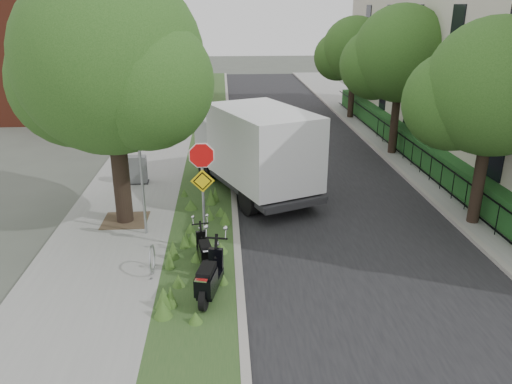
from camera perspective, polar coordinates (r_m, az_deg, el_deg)
ground at (r=13.69m, az=0.05°, el=-8.00°), size 120.00×120.00×0.00m
sidewalk_near at (r=23.19m, az=-12.19°, el=3.81°), size 3.50×60.00×0.12m
verge at (r=22.95m, az=-5.38°, el=4.01°), size 2.00×60.00×0.12m
kerb_near at (r=22.94m, az=-2.87°, el=4.08°), size 0.20×60.00×0.13m
road at (r=23.26m, az=5.80°, el=4.09°), size 7.00×60.00×0.01m
kerb_far at (r=24.07m, az=14.08°, el=4.28°), size 0.20×60.00×0.13m
footpath_far at (r=24.64m, az=17.86°, el=4.26°), size 3.20×60.00×0.12m
street_tree_main at (r=15.32m, az=-16.55°, el=13.21°), size 6.21×5.54×7.66m
bare_post at (r=14.69m, az=-12.99°, el=2.48°), size 0.08×0.08×4.00m
bike_hoop at (r=13.04m, az=-11.80°, el=-7.54°), size 0.06×0.78×0.77m
sign_assembly at (r=13.28m, az=-6.15°, el=1.93°), size 0.94×0.08×3.22m
fence_far at (r=24.14m, az=15.79°, el=5.65°), size 0.04×24.00×1.00m
hedge_far at (r=24.38m, az=17.35°, el=5.63°), size 1.00×24.00×1.10m
terrace_houses at (r=25.32m, az=26.02°, el=13.11°), size 7.40×26.40×8.20m
brick_building at (r=35.18m, az=-18.81°, el=15.66°), size 9.40×10.40×8.30m
far_tree_a at (r=16.22m, az=25.21°, el=10.08°), size 4.60×4.10×6.22m
far_tree_b at (r=23.47m, az=16.02°, el=14.44°), size 4.83×4.31×6.56m
far_tree_c at (r=31.14m, az=11.04°, el=15.37°), size 4.37×3.89×5.93m
scooter_near at (r=13.16m, az=-5.87°, el=-7.04°), size 0.50×1.50×0.72m
scooter_far at (r=11.73m, az=-5.42°, el=-10.18°), size 0.67×1.88×0.91m
box_truck at (r=17.91m, az=-0.07°, el=5.19°), size 4.51×6.54×2.77m
utility_cabinet at (r=19.66m, az=-13.41°, el=2.45°), size 0.81×0.56×1.06m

